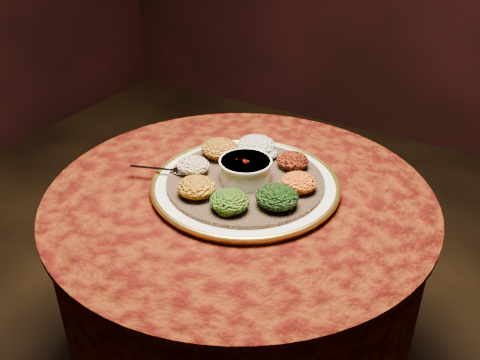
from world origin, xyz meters
The scene contains 13 objects.
table centered at (0.00, 0.00, 0.55)m, with size 0.96×0.96×0.73m.
platter centered at (0.00, 0.03, 0.75)m, with size 0.48×0.48×0.02m.
injera centered at (0.00, 0.03, 0.76)m, with size 0.39×0.39×0.01m, color brown.
stew_bowl centered at (0.00, 0.03, 0.79)m, with size 0.13×0.13×0.05m.
spoon centered at (-0.16, -0.03, 0.77)m, with size 0.15×0.07×0.01m.
portion_ayib centered at (-0.04, 0.15, 0.79)m, with size 0.10×0.10×0.05m, color silver.
portion_kitfo centered at (0.08, 0.14, 0.78)m, with size 0.08×0.08×0.04m, color black.
portion_tikil centered at (0.14, 0.05, 0.78)m, with size 0.09×0.08×0.04m, color #B8740F.
portion_gomen centered at (0.12, -0.04, 0.79)m, with size 0.10×0.09×0.05m, color black.
portion_mixveg centered at (0.04, -0.11, 0.78)m, with size 0.09×0.09×0.04m, color maroon.
portion_kik centered at (-0.06, -0.09, 0.78)m, with size 0.09×0.09×0.04m, color #BA7510.
portion_timatim centered at (-0.13, -0.01, 0.78)m, with size 0.08×0.08×0.04m, color maroon.
portion_shiro centered at (-0.11, 0.09, 0.79)m, with size 0.10×0.09×0.05m, color #9C6012.
Camera 1 is at (0.56, -0.95, 1.45)m, focal length 40.00 mm.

